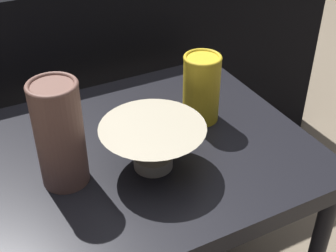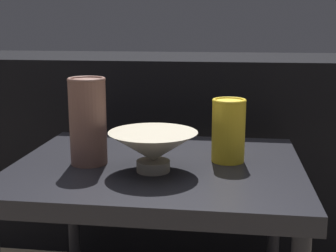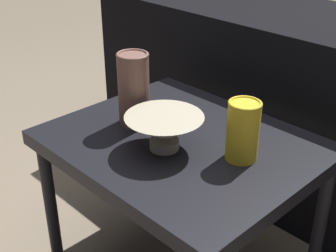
# 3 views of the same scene
# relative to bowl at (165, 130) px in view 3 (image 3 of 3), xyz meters

# --- Properties ---
(table) EXTENTS (0.67, 0.56, 0.45)m
(table) POSITION_rel_bowl_xyz_m (-0.00, 0.07, -0.10)
(table) COLOR black
(table) RESTS_ON ground_plane
(couch_backdrop) EXTENTS (1.65, 0.50, 0.66)m
(couch_backdrop) POSITION_rel_bowl_xyz_m (-0.00, 0.68, -0.17)
(couch_backdrop) COLOR black
(couch_backdrop) RESTS_ON ground_plane
(bowl) EXTENTS (0.20, 0.20, 0.09)m
(bowl) POSITION_rel_bowl_xyz_m (0.00, 0.00, 0.00)
(bowl) COLOR #B2A88E
(bowl) RESTS_ON table
(vase_textured_left) EXTENTS (0.09, 0.09, 0.20)m
(vase_textured_left) POSITION_rel_bowl_xyz_m (-0.16, 0.04, 0.05)
(vase_textured_left) COLOR brown
(vase_textured_left) RESTS_ON table
(vase_colorful_right) EXTENTS (0.08, 0.08, 0.15)m
(vase_colorful_right) POSITION_rel_bowl_xyz_m (0.16, 0.10, 0.02)
(vase_colorful_right) COLOR gold
(vase_colorful_right) RESTS_ON table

